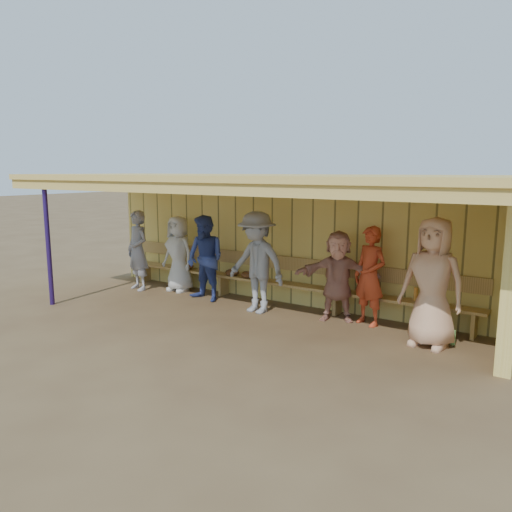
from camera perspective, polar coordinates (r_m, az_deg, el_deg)
The scene contains 11 objects.
ground at distance 8.93m, azimuth -1.26°, elevation -6.97°, with size 90.00×90.00×0.00m, color brown.
player_a at distance 11.07m, azimuth -13.36°, elevation 0.62°, with size 0.63×0.41×1.73m, color gray.
player_b at distance 10.79m, azimuth -8.85°, elevation 0.25°, with size 0.79×0.52×1.62m, color silver.
player_c at distance 9.91m, azimuth -5.81°, elevation -0.28°, with size 0.83×0.65×1.71m, color #354793.
player_e at distance 9.03m, azimuth 0.10°, elevation -0.74°, with size 1.20×0.69×1.85m, color gray.
player_f at distance 8.67m, azimuth 9.31°, elevation -2.27°, with size 1.45×0.46×1.57m, color tan.
player_g at distance 8.52m, azimuth 12.88°, elevation -2.24°, with size 0.61×0.40×1.67m, color #B83B1D.
player_h at distance 7.69m, azimuth 19.52°, elevation -2.90°, with size 0.94×0.61×1.92m, color tan.
dugout_structure at distance 8.96m, azimuth 3.27°, elevation 4.13°, with size 8.80×3.20×2.50m.
bench at distance 9.71m, azimuth 2.52°, elevation -2.40°, with size 7.60×0.34×0.93m.
dugout_equipment at distance 9.86m, azimuth -0.21°, elevation -2.43°, with size 5.83×0.62×0.80m.
Camera 1 is at (4.93, -6.99, 2.57)m, focal length 35.00 mm.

